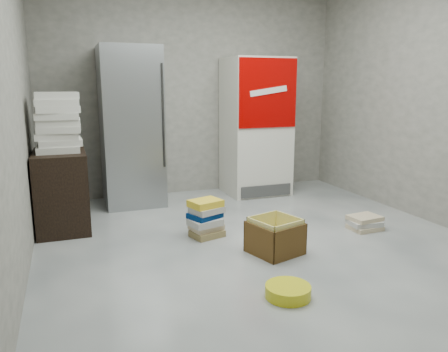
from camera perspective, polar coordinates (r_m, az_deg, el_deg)
ground at (r=3.91m, az=6.70°, el=-10.13°), size 5.00×5.00×0.00m
room_shell at (r=3.64m, az=7.42°, el=17.14°), size 4.04×5.04×2.82m
steel_fridge at (r=5.43m, az=-12.02°, el=6.26°), size 0.70×0.72×1.90m
coke_cooler at (r=5.89m, az=4.19°, el=6.46°), size 0.80×0.73×1.80m
wood_shelf at (r=4.75m, az=-20.43°, el=-1.77°), size 0.50×0.80×0.80m
supply_box_stack at (r=4.64m, az=-20.89°, el=6.59°), size 0.44×0.45×0.58m
phonebook_stack_main at (r=4.27m, az=-2.38°, el=-5.54°), size 0.38×0.35×0.36m
phonebook_stack_side at (r=4.72m, az=17.88°, el=-5.82°), size 0.34×0.28×0.14m
cardboard_box at (r=3.90m, az=6.67°, el=-8.13°), size 0.49×0.49×0.32m
bucket_lid at (r=3.18m, az=8.35°, el=-14.67°), size 0.35×0.35×0.09m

